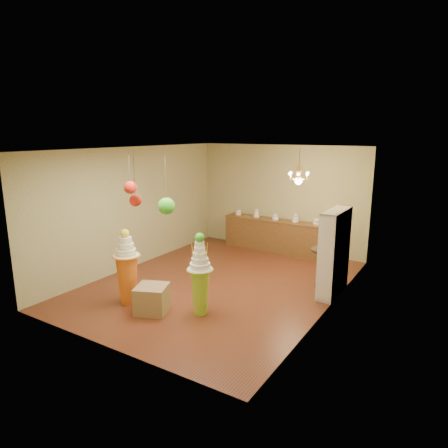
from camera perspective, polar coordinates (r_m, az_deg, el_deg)
The scene contains 17 objects.
floor at distance 9.14m, azimuth -0.70°, elevation -8.47°, with size 6.50×6.50×0.00m, color #5A2918.
ceiling at distance 8.51m, azimuth -0.76°, elevation 10.69°, with size 6.50×6.50×0.00m, color silver.
wall_back at distance 11.52m, azimuth 8.02°, elevation 3.68°, with size 5.00×0.04×3.00m, color tan.
wall_front at distance 6.30m, azimuth -16.90°, elevation -4.62°, with size 5.00×0.04×3.00m, color tan.
wall_left at distance 10.24m, azimuth -12.62°, elevation 2.32°, with size 0.04×6.50×3.00m, color tan.
wall_right at distance 7.68m, azimuth 15.20°, elevation -1.36°, with size 0.04×6.50×3.00m, color tan.
pedestal_green at distance 7.47m, azimuth -3.42°, elevation -8.14°, with size 0.49×0.49×1.57m.
pedestal_orange at distance 8.16m, azimuth -13.67°, elevation -6.80°, with size 0.67×0.67×1.52m.
burlap_riser at distance 7.81m, azimuth -10.25°, elevation -10.49°, with size 0.57×0.57×0.52m, color #90734E.
sideboard at distance 11.48m, azimuth 7.29°, elevation -1.54°, with size 3.04×0.54×1.16m.
shelving_unit at distance 8.63m, azimuth 15.49°, elevation -3.93°, with size 0.33×1.20×1.80m.
round_table at distance 9.03m, azimuth 14.38°, elevation -5.38°, with size 0.69×0.69×0.87m.
vase at distance 8.91m, azimuth 14.53°, elevation -2.88°, with size 0.19×0.19×0.20m, color beige.
pom_red_left at distance 7.36m, azimuth -13.24°, elevation 5.10°, with size 0.23×0.23×0.74m.
pom_green_mid at distance 7.17m, azimuth -8.22°, elevation 2.56°, with size 0.30×0.30×1.09m.
pom_red_right at distance 6.31m, azimuth -12.53°, elevation 3.32°, with size 0.19×0.19×0.78m.
chandelier at distance 9.36m, azimuth 10.61°, elevation 6.40°, with size 0.62×0.62×0.85m.
Camera 1 is at (4.58, -7.16, 3.35)m, focal length 32.00 mm.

